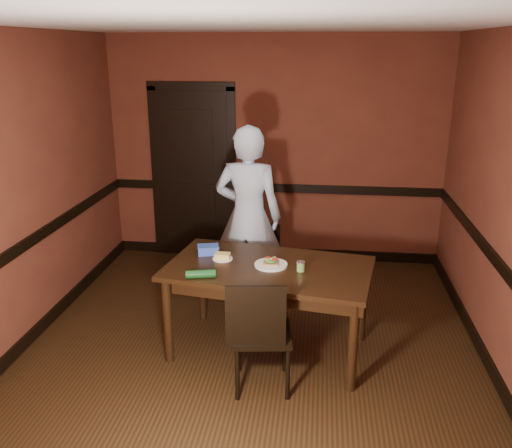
% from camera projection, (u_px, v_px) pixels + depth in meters
% --- Properties ---
extents(floor, '(4.00, 4.50, 0.01)m').
position_uv_depth(floor, '(251.00, 349.00, 4.78)').
color(floor, black).
rests_on(floor, ground).
extents(ceiling, '(4.00, 4.50, 0.01)m').
position_uv_depth(ceiling, '(250.00, 24.00, 3.94)').
color(ceiling, silver).
rests_on(ceiling, ground).
extents(wall_back, '(4.00, 0.02, 2.70)m').
position_uv_depth(wall_back, '(275.00, 151.00, 6.48)').
color(wall_back, '#5C2A1C').
rests_on(wall_back, ground).
extents(wall_front, '(4.00, 0.02, 2.70)m').
position_uv_depth(wall_front, '(181.00, 350.00, 2.24)').
color(wall_front, '#5C2A1C').
rests_on(wall_front, ground).
extents(wall_left, '(0.02, 4.50, 2.70)m').
position_uv_depth(wall_left, '(17.00, 194.00, 4.59)').
color(wall_left, '#5C2A1C').
rests_on(wall_left, ground).
extents(wall_right, '(0.02, 4.50, 2.70)m').
position_uv_depth(wall_right, '(510.00, 211.00, 4.13)').
color(wall_right, '#5C2A1C').
rests_on(wall_right, ground).
extents(dado_back, '(4.00, 0.03, 0.10)m').
position_uv_depth(dado_back, '(275.00, 188.00, 6.61)').
color(dado_back, black).
rests_on(dado_back, ground).
extents(dado_left, '(0.03, 4.50, 0.10)m').
position_uv_depth(dado_left, '(26.00, 244.00, 4.73)').
color(dado_left, black).
rests_on(dado_left, ground).
extents(dado_right, '(0.03, 4.50, 0.10)m').
position_uv_depth(dado_right, '(500.00, 265.00, 4.28)').
color(dado_right, black).
rests_on(dado_right, ground).
extents(baseboard_back, '(4.00, 0.03, 0.12)m').
position_uv_depth(baseboard_back, '(274.00, 252.00, 6.87)').
color(baseboard_back, black).
rests_on(baseboard_back, ground).
extents(baseboard_left, '(0.03, 4.50, 0.12)m').
position_uv_depth(baseboard_left, '(38.00, 330.00, 4.99)').
color(baseboard_left, black).
rests_on(baseboard_left, ground).
extents(baseboard_right, '(0.03, 4.50, 0.12)m').
position_uv_depth(baseboard_right, '(486.00, 358.00, 4.54)').
color(baseboard_right, black).
rests_on(baseboard_right, ground).
extents(door, '(1.05, 0.07, 2.20)m').
position_uv_depth(door, '(194.00, 171.00, 6.65)').
color(door, black).
rests_on(door, ground).
extents(dining_table, '(1.82, 1.20, 0.79)m').
position_uv_depth(dining_table, '(269.00, 309.00, 4.66)').
color(dining_table, black).
rests_on(dining_table, floor).
extents(chair_far, '(0.47, 0.47, 0.79)m').
position_uv_depth(chair_far, '(267.00, 263.00, 5.64)').
color(chair_far, black).
rests_on(chair_far, floor).
extents(chair_near, '(0.49, 0.49, 0.94)m').
position_uv_depth(chair_near, '(262.00, 332.00, 4.14)').
color(chair_near, black).
rests_on(chair_near, floor).
extents(person, '(0.70, 0.49, 1.84)m').
position_uv_depth(person, '(248.00, 217.00, 5.43)').
color(person, silver).
rests_on(person, floor).
extents(sandwich_plate, '(0.28, 0.28, 0.07)m').
position_uv_depth(sandwich_plate, '(271.00, 264.00, 4.54)').
color(sandwich_plate, white).
rests_on(sandwich_plate, dining_table).
extents(sauce_jar, '(0.07, 0.07, 0.08)m').
position_uv_depth(sauce_jar, '(301.00, 266.00, 4.43)').
color(sauce_jar, '#689741').
rests_on(sauce_jar, dining_table).
extents(cheese_saucer, '(0.17, 0.17, 0.05)m').
position_uv_depth(cheese_saucer, '(223.00, 257.00, 4.68)').
color(cheese_saucer, white).
rests_on(cheese_saucer, dining_table).
extents(food_tub, '(0.21, 0.17, 0.08)m').
position_uv_depth(food_tub, '(208.00, 250.00, 4.79)').
color(food_tub, blue).
rests_on(food_tub, dining_table).
extents(wrapped_veg, '(0.25, 0.12, 0.07)m').
position_uv_depth(wrapped_veg, '(201.00, 274.00, 4.29)').
color(wrapped_veg, '#103F16').
rests_on(wrapped_veg, dining_table).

